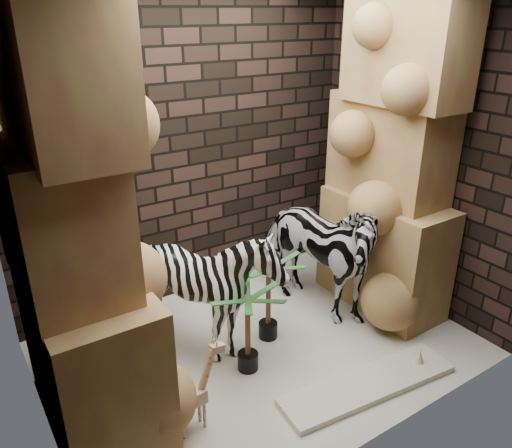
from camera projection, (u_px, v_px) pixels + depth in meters
floor at (261, 348)px, 4.37m from camera, size 3.50×3.50×0.00m
wall_back at (188, 149)px, 4.73m from camera, size 3.50×0.00×3.50m
wall_front at (387, 247)px, 2.81m from camera, size 3.50×0.00×3.50m
wall_left at (11, 240)px, 2.89m from camera, size 0.00×3.00×3.00m
wall_right at (418, 152)px, 4.65m from camera, size 0.00×3.00×3.00m
rock_pillar_left at (73, 227)px, 3.06m from camera, size 0.68×1.30×3.00m
rock_pillar_right at (393, 157)px, 4.49m from camera, size 0.58×1.25×3.00m
zebra_right at (314, 242)px, 4.63m from camera, size 0.91×1.36×1.47m
zebra_left at (209, 296)px, 4.11m from camera, size 1.25×1.43×1.12m
giraffe_toy at (189, 391)px, 3.40m from camera, size 0.35×0.14×0.68m
palm_front at (268, 299)px, 4.37m from camera, size 0.36×0.36×0.80m
palm_back at (248, 330)px, 3.98m from camera, size 0.36×0.36×0.76m
surfboard at (368, 384)px, 3.92m from camera, size 1.51×0.52×0.05m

